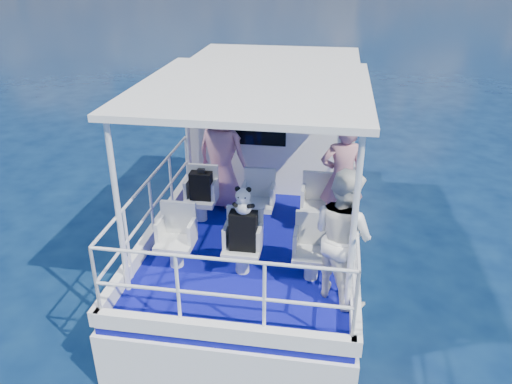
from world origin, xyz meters
The scene contains 20 objects.
ground centered at (0.00, 0.00, 0.00)m, with size 2000.00×2000.00×0.00m, color #071837.
hull centered at (0.00, 1.00, 0.00)m, with size 3.00×7.00×1.60m, color white.
deck centered at (0.00, 1.00, 0.85)m, with size 2.90×6.90×0.10m, color #09097D.
cabin centered at (0.00, 2.30, 2.00)m, with size 2.85×2.00×2.20m, color white.
canopy centered at (0.00, -0.20, 3.14)m, with size 3.00×3.20×0.08m, color white.
canopy_posts centered at (0.00, -0.25, 2.00)m, with size 2.77×2.97×2.20m.
railings centered at (0.00, -0.58, 1.40)m, with size 2.84×3.59×1.00m, color white, non-canonical shape.
seat_port_fwd centered at (-0.90, 0.20, 1.09)m, with size 0.48×0.46×0.38m, color silver.
seat_center_fwd centered at (0.00, 0.20, 1.09)m, with size 0.48×0.46×0.38m, color silver.
seat_stbd_fwd centered at (0.90, 0.20, 1.09)m, with size 0.48×0.46×0.38m, color silver.
seat_port_aft centered at (-0.90, -1.10, 1.09)m, with size 0.48×0.46×0.38m, color silver.
seat_center_aft centered at (0.00, -1.10, 1.09)m, with size 0.48×0.46×0.38m, color silver.
seat_stbd_aft centered at (0.90, -1.10, 1.09)m, with size 0.48×0.46×0.38m, color silver.
passenger_port_fwd centered at (-0.67, 0.77, 1.80)m, with size 0.67×0.48×1.80m, color #C37E93.
passenger_stbd_fwd centered at (1.23, 0.15, 1.79)m, with size 0.65×0.42×1.77m, color #C37E88.
passenger_stbd_aft centered at (1.25, -1.40, 1.74)m, with size 0.81×0.63×1.68m, color white.
backpack_port centered at (-0.87, 0.18, 1.50)m, with size 0.33×0.19×0.44m, color black.
backpack_center centered at (0.02, -1.13, 1.54)m, with size 0.35×0.19×0.52m, color black.
compact_camera centered at (-0.86, 0.17, 1.75)m, with size 0.11×0.07×0.07m, color black.
panda centered at (0.03, -1.15, 1.98)m, with size 0.23×0.20×0.36m, color silver, non-canonical shape.
Camera 1 is at (1.04, -6.51, 4.71)m, focal length 35.00 mm.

